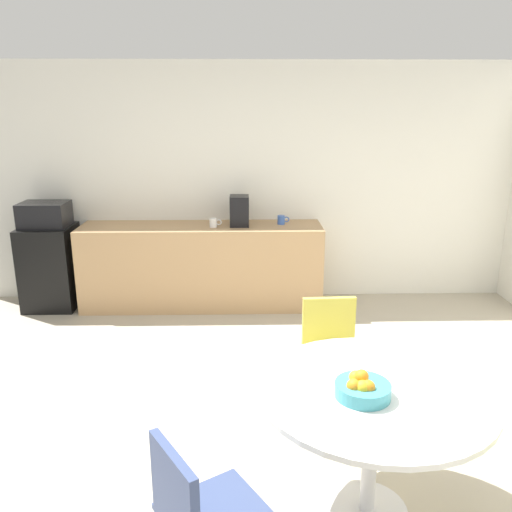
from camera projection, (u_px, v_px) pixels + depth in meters
ground_plane at (251, 456)px, 3.30m from camera, size 6.00×6.00×0.00m
wall_back at (247, 184)px, 5.82m from camera, size 6.00×0.10×2.60m
counter_block at (202, 266)px, 5.71m from camera, size 2.58×0.60×0.90m
mini_fridge at (51, 267)px, 5.67m from camera, size 0.54×0.54×0.90m
microwave at (45, 215)px, 5.52m from camera, size 0.48×0.38×0.26m
round_table at (373, 410)px, 2.67m from camera, size 1.20×1.20×0.76m
chair_yellow at (331, 343)px, 3.67m from camera, size 0.44×0.44×0.83m
chair_navy at (196, 509)px, 2.16m from camera, size 0.58×0.58×0.83m
fruit_bowl at (362, 388)px, 2.55m from camera, size 0.27×0.27×0.13m
mug_white at (281, 220)px, 5.65m from camera, size 0.13×0.08×0.09m
mug_green at (214, 223)px, 5.51m from camera, size 0.13×0.08×0.09m
coffee_maker at (239, 211)px, 5.55m from camera, size 0.20×0.24×0.32m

